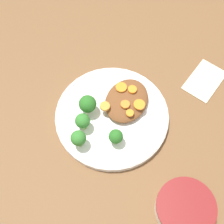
{
  "coord_description": "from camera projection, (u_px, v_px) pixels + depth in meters",
  "views": [
    {
      "loc": [
        -0.3,
        -0.15,
        0.7
      ],
      "look_at": [
        0.0,
        0.0,
        0.03
      ],
      "focal_mm": 50.0,
      "sensor_mm": 36.0,
      "label": 1
    }
  ],
  "objects": [
    {
      "name": "ground_plane",
      "position": [
        112.0,
        118.0,
        0.78
      ],
      "size": [
        4.0,
        4.0,
        0.0
      ],
      "primitive_type": "plane",
      "color": "brown"
    },
    {
      "name": "plate",
      "position": [
        112.0,
        116.0,
        0.77
      ],
      "size": [
        0.28,
        0.28,
        0.02
      ],
      "color": "white",
      "rests_on": "ground_plane"
    },
    {
      "name": "carrot_slice_3",
      "position": [
        105.0,
        105.0,
        0.74
      ],
      "size": [
        0.02,
        0.02,
        0.01
      ],
      "primitive_type": "cylinder",
      "color": "orange",
      "rests_on": "stew_mound"
    },
    {
      "name": "broccoli_floret_1",
      "position": [
        83.0,
        121.0,
        0.72
      ],
      "size": [
        0.04,
        0.04,
        0.05
      ],
      "color": "#7FA85B",
      "rests_on": "plate"
    },
    {
      "name": "stew_mound",
      "position": [
        127.0,
        100.0,
        0.77
      ],
      "size": [
        0.13,
        0.1,
        0.03
      ],
      "primitive_type": "ellipsoid",
      "color": "brown",
      "rests_on": "plate"
    },
    {
      "name": "carrot_slice_4",
      "position": [
        139.0,
        105.0,
        0.74
      ],
      "size": [
        0.03,
        0.03,
        0.01
      ],
      "primitive_type": "cylinder",
      "color": "orange",
      "rests_on": "stew_mound"
    },
    {
      "name": "carrot_slice_0",
      "position": [
        121.0,
        87.0,
        0.77
      ],
      "size": [
        0.03,
        0.03,
        0.0
      ],
      "primitive_type": "cylinder",
      "color": "orange",
      "rests_on": "stew_mound"
    },
    {
      "name": "carrot_slice_5",
      "position": [
        130.0,
        113.0,
        0.73
      ],
      "size": [
        0.02,
        0.02,
        0.0
      ],
      "primitive_type": "cylinder",
      "color": "orange",
      "rests_on": "stew_mound"
    },
    {
      "name": "dip_bowl",
      "position": [
        185.0,
        208.0,
        0.66
      ],
      "size": [
        0.13,
        0.13,
        0.04
      ],
      "color": "white",
      "rests_on": "ground_plane"
    },
    {
      "name": "broccoli_floret_0",
      "position": [
        116.0,
        137.0,
        0.71
      ],
      "size": [
        0.03,
        0.03,
        0.05
      ],
      "color": "#759E51",
      "rests_on": "plate"
    },
    {
      "name": "napkin",
      "position": [
        205.0,
        80.0,
        0.83
      ],
      "size": [
        0.13,
        0.1,
        0.01
      ],
      "rotation": [
        0.0,
        0.0,
        -0.18
      ],
      "color": "beige",
      "rests_on": "ground_plane"
    },
    {
      "name": "carrot_slice_1",
      "position": [
        125.0,
        104.0,
        0.74
      ],
      "size": [
        0.02,
        0.02,
        0.01
      ],
      "primitive_type": "cylinder",
      "color": "orange",
      "rests_on": "stew_mound"
    },
    {
      "name": "broccoli_floret_3",
      "position": [
        88.0,
        104.0,
        0.74
      ],
      "size": [
        0.04,
        0.04,
        0.06
      ],
      "color": "#759E51",
      "rests_on": "plate"
    },
    {
      "name": "carrot_slice_2",
      "position": [
        132.0,
        90.0,
        0.76
      ],
      "size": [
        0.02,
        0.02,
        0.01
      ],
      "primitive_type": "cylinder",
      "color": "orange",
      "rests_on": "stew_mound"
    },
    {
      "name": "broccoli_floret_2",
      "position": [
        78.0,
        139.0,
        0.7
      ],
      "size": [
        0.04,
        0.04,
        0.05
      ],
      "color": "#7FA85B",
      "rests_on": "plate"
    }
  ]
}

